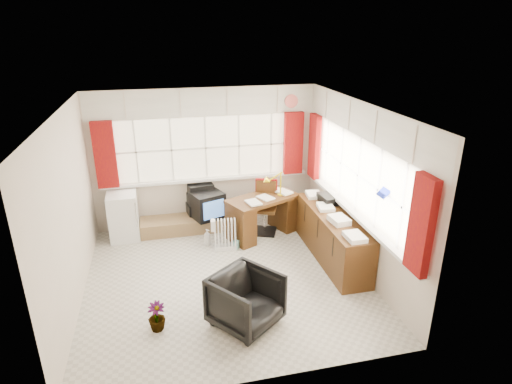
{
  "coord_description": "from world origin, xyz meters",
  "views": [
    {
      "loc": [
        -0.81,
        -5.37,
        3.5
      ],
      "look_at": [
        0.58,
        0.55,
        1.1
      ],
      "focal_mm": 30.0,
      "sensor_mm": 36.0,
      "label": 1
    }
  ],
  "objects_px": {
    "desk": "(263,214)",
    "task_chair": "(266,204)",
    "crt_tv": "(207,205)",
    "mini_fridge": "(124,217)",
    "radiator": "(225,237)",
    "office_chair": "(246,300)",
    "credenza": "(332,236)",
    "desk_lamp": "(281,179)",
    "tv_bench": "(180,225)"
  },
  "relations": [
    {
      "from": "credenza",
      "to": "tv_bench",
      "type": "height_order",
      "value": "credenza"
    },
    {
      "from": "desk_lamp",
      "to": "crt_tv",
      "type": "distance_m",
      "value": 1.4
    },
    {
      "from": "office_chair",
      "to": "crt_tv",
      "type": "height_order",
      "value": "crt_tv"
    },
    {
      "from": "task_chair",
      "to": "mini_fridge",
      "type": "height_order",
      "value": "task_chair"
    },
    {
      "from": "tv_bench",
      "to": "task_chair",
      "type": "bearing_deg",
      "value": -11.53
    },
    {
      "from": "desk_lamp",
      "to": "mini_fridge",
      "type": "height_order",
      "value": "desk_lamp"
    },
    {
      "from": "desk",
      "to": "radiator",
      "type": "xyz_separation_m",
      "value": [
        -0.73,
        -0.39,
        -0.17
      ]
    },
    {
      "from": "task_chair",
      "to": "office_chair",
      "type": "relative_size",
      "value": 1.26
    },
    {
      "from": "radiator",
      "to": "credenza",
      "type": "bearing_deg",
      "value": -22.43
    },
    {
      "from": "crt_tv",
      "to": "desk_lamp",
      "type": "bearing_deg",
      "value": -16.73
    },
    {
      "from": "desk",
      "to": "radiator",
      "type": "relative_size",
      "value": 2.52
    },
    {
      "from": "desk_lamp",
      "to": "crt_tv",
      "type": "xyz_separation_m",
      "value": [
        -1.24,
        0.37,
        -0.53
      ]
    },
    {
      "from": "tv_bench",
      "to": "desk_lamp",
      "type": "bearing_deg",
      "value": -14.09
    },
    {
      "from": "mini_fridge",
      "to": "credenza",
      "type": "bearing_deg",
      "value": -24.13
    },
    {
      "from": "office_chair",
      "to": "crt_tv",
      "type": "distance_m",
      "value": 2.74
    },
    {
      "from": "radiator",
      "to": "crt_tv",
      "type": "relative_size",
      "value": 0.84
    },
    {
      "from": "tv_bench",
      "to": "crt_tv",
      "type": "xyz_separation_m",
      "value": [
        0.5,
        -0.06,
        0.36
      ]
    },
    {
      "from": "tv_bench",
      "to": "crt_tv",
      "type": "relative_size",
      "value": 2.15
    },
    {
      "from": "desk",
      "to": "task_chair",
      "type": "relative_size",
      "value": 1.44
    },
    {
      "from": "radiator",
      "to": "crt_tv",
      "type": "distance_m",
      "value": 0.86
    },
    {
      "from": "desk",
      "to": "mini_fridge",
      "type": "relative_size",
      "value": 1.66
    },
    {
      "from": "desk",
      "to": "desk_lamp",
      "type": "bearing_deg",
      "value": 6.29
    },
    {
      "from": "mini_fridge",
      "to": "radiator",
      "type": "bearing_deg",
      "value": -25.74
    },
    {
      "from": "radiator",
      "to": "mini_fridge",
      "type": "bearing_deg",
      "value": 154.26
    },
    {
      "from": "tv_bench",
      "to": "mini_fridge",
      "type": "height_order",
      "value": "mini_fridge"
    },
    {
      "from": "crt_tv",
      "to": "radiator",
      "type": "bearing_deg",
      "value": -77.03
    },
    {
      "from": "tv_bench",
      "to": "office_chair",
      "type": "bearing_deg",
      "value": -77.45
    },
    {
      "from": "desk",
      "to": "credenza",
      "type": "height_order",
      "value": "credenza"
    },
    {
      "from": "desk_lamp",
      "to": "crt_tv",
      "type": "relative_size",
      "value": 0.67
    },
    {
      "from": "radiator",
      "to": "crt_tv",
      "type": "bearing_deg",
      "value": 102.97
    },
    {
      "from": "credenza",
      "to": "crt_tv",
      "type": "bearing_deg",
      "value": 140.73
    },
    {
      "from": "office_chair",
      "to": "radiator",
      "type": "distance_m",
      "value": 1.94
    },
    {
      "from": "office_chair",
      "to": "credenza",
      "type": "relative_size",
      "value": 0.38
    },
    {
      "from": "radiator",
      "to": "desk",
      "type": "bearing_deg",
      "value": 27.89
    },
    {
      "from": "radiator",
      "to": "tv_bench",
      "type": "relative_size",
      "value": 0.39
    },
    {
      "from": "office_chair",
      "to": "desk_lamp",
      "type": "bearing_deg",
      "value": 27.19
    },
    {
      "from": "task_chair",
      "to": "credenza",
      "type": "height_order",
      "value": "task_chair"
    },
    {
      "from": "crt_tv",
      "to": "task_chair",
      "type": "bearing_deg",
      "value": -13.59
    },
    {
      "from": "crt_tv",
      "to": "mini_fridge",
      "type": "distance_m",
      "value": 1.45
    },
    {
      "from": "desk",
      "to": "tv_bench",
      "type": "bearing_deg",
      "value": 161.51
    },
    {
      "from": "office_chair",
      "to": "radiator",
      "type": "height_order",
      "value": "office_chair"
    },
    {
      "from": "desk_lamp",
      "to": "mini_fridge",
      "type": "distance_m",
      "value": 2.78
    },
    {
      "from": "tv_bench",
      "to": "crt_tv",
      "type": "height_order",
      "value": "crt_tv"
    },
    {
      "from": "office_chair",
      "to": "mini_fridge",
      "type": "distance_m",
      "value": 3.15
    },
    {
      "from": "office_chair",
      "to": "mini_fridge",
      "type": "relative_size",
      "value": 0.91
    },
    {
      "from": "office_chair",
      "to": "credenza",
      "type": "height_order",
      "value": "credenza"
    },
    {
      "from": "desk",
      "to": "credenza",
      "type": "bearing_deg",
      "value": -50.43
    },
    {
      "from": "radiator",
      "to": "tv_bench",
      "type": "height_order",
      "value": "radiator"
    },
    {
      "from": "desk_lamp",
      "to": "tv_bench",
      "type": "relative_size",
      "value": 0.31
    },
    {
      "from": "desk_lamp",
      "to": "crt_tv",
      "type": "bearing_deg",
      "value": 163.27
    }
  ]
}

